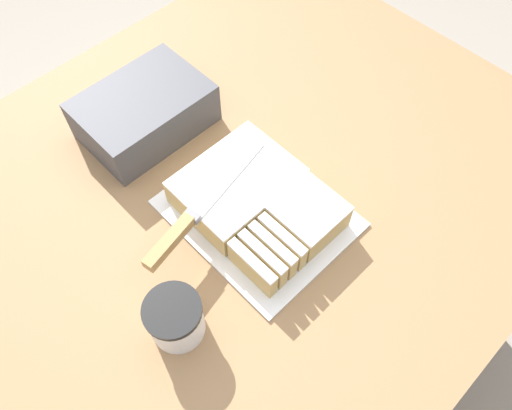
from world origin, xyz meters
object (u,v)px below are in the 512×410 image
(cake_board, at_px, (256,215))
(cake, at_px, (256,202))
(coffee_cup, at_px, (175,319))
(knife, at_px, (184,225))
(storage_box, at_px, (145,112))

(cake_board, height_order, cake, cake)
(cake, distance_m, coffee_cup, 0.27)
(knife, height_order, storage_box, storage_box)
(storage_box, bearing_deg, cake_board, -87.76)
(cake_board, bearing_deg, storage_box, 92.24)
(cake, distance_m, storage_box, 0.32)
(cake, xyz_separation_m, coffee_cup, (-0.26, -0.08, 0.01))
(cake, bearing_deg, knife, 166.71)
(cake_board, distance_m, cake, 0.04)
(knife, height_order, coffee_cup, same)
(cake_board, relative_size, storage_box, 1.28)
(coffee_cup, bearing_deg, knife, 43.53)
(coffee_cup, height_order, storage_box, storage_box)
(knife, relative_size, storage_box, 1.24)
(coffee_cup, bearing_deg, cake, 16.37)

